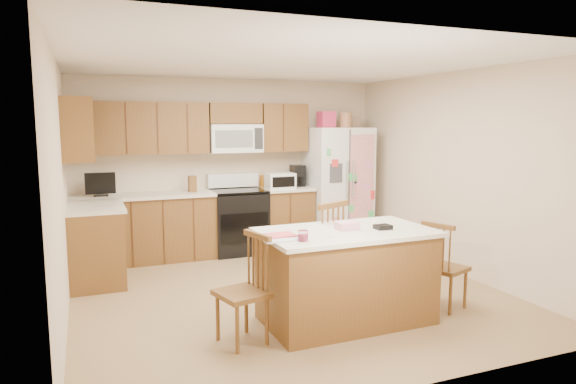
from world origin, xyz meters
name	(u,v)px	position (x,y,z in m)	size (l,w,h in m)	color
ground	(288,292)	(0.00, 0.00, 0.00)	(4.50, 4.50, 0.00)	#896C4C
room_shell	(288,163)	(0.00, 0.00, 1.44)	(4.60, 4.60, 2.52)	beige
cabinetry	(170,195)	(-0.98, 1.79, 0.91)	(3.36, 1.56, 2.15)	brown
stove	(238,220)	(0.00, 1.94, 0.47)	(0.76, 0.65, 1.13)	black
refrigerator	(337,185)	(1.57, 1.87, 0.92)	(0.90, 0.79, 2.04)	white
island	(346,275)	(0.21, -0.96, 0.45)	(1.69, 0.97, 0.97)	brown
windsor_chair_left	(244,292)	(-0.82, -1.06, 0.44)	(0.48, 0.49, 0.94)	brown
windsor_chair_back	(321,254)	(0.23, -0.37, 0.51)	(0.60, 0.59, 1.07)	brown
windsor_chair_right	(444,268)	(1.29, -1.03, 0.42)	(0.47, 0.49, 0.89)	brown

